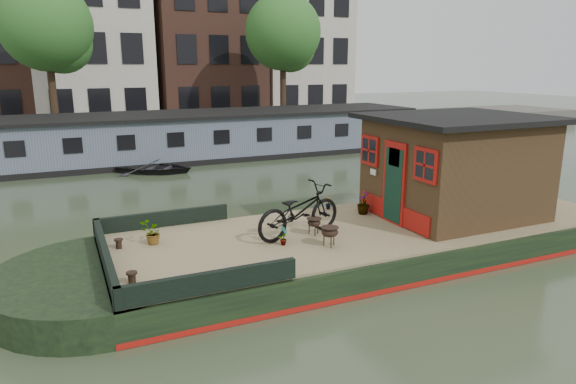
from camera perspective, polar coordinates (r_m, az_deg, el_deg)
name	(u,v)px	position (r m, az deg, el deg)	size (l,w,h in m)	color
ground	(376,252)	(12.20, 9.74, -6.54)	(120.00, 120.00, 0.00)	#2B3924
houseboat_hull	(326,249)	(11.45, 4.21, -6.30)	(14.01, 4.02, 0.60)	black
houseboat_deck	(377,226)	(12.00, 9.86, -3.74)	(11.80, 3.80, 0.05)	#927E5A
bow_bulwark	(153,249)	(10.11, -14.80, -6.18)	(3.00, 4.00, 0.35)	black
cabin	(455,165)	(13.03, 18.11, 2.86)	(4.00, 3.50, 2.42)	black
bicycle	(299,211)	(10.91, 1.22, -2.10)	(0.74, 2.13, 1.12)	black
potted_plant_a	(283,235)	(10.45, -0.53, -4.83)	(0.22, 0.15, 0.43)	#A2452E
potted_plant_b	(328,203)	(13.11, 4.45, -1.26)	(0.16, 0.13, 0.30)	maroon
potted_plant_c	(152,233)	(10.85, -14.85, -4.41)	(0.44, 0.38, 0.49)	#9C482D
potted_plant_d	(363,203)	(12.75, 8.38, -1.21)	(0.31, 0.31, 0.56)	brown
brazier_front	(330,237)	(10.43, 4.66, -4.96)	(0.38, 0.38, 0.41)	black
brazier_rear	(314,226)	(11.10, 2.91, -3.84)	(0.35, 0.35, 0.38)	black
bollard_port	(119,244)	(10.85, -18.29, -5.47)	(0.18, 0.18, 0.20)	black
bollard_stbd	(132,278)	(9.08, -16.95, -9.13)	(0.19, 0.19, 0.22)	black
dinghy	(155,165)	(21.43, -14.60, 2.95)	(2.18, 3.05, 0.63)	black
far_houseboat	(209,136)	(24.52, -8.75, 6.12)	(20.40, 4.40, 2.11)	slate
quay	(179,132)	(30.85, -12.02, 6.58)	(60.00, 6.00, 0.90)	#47443F
townhouse_row	(152,9)	(37.70, -14.83, 19.06)	(27.25, 8.00, 16.50)	brown
tree_left	(49,30)	(28.54, -24.99, 16.02)	(4.40, 4.40, 7.40)	#332316
tree_right	(285,36)	(31.22, -0.37, 16.97)	(4.40, 4.40, 7.40)	#332316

